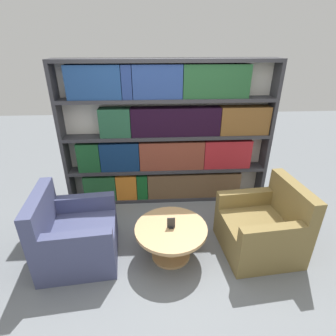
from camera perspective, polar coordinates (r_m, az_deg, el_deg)
name	(u,v)px	position (r m, az deg, el deg)	size (l,w,h in m)	color
ground_plane	(175,264)	(3.24, 1.47, -20.11)	(14.00, 14.00, 0.00)	slate
bookshelf	(168,137)	(3.91, -0.07, 6.84)	(3.07, 0.30, 2.13)	silver
armchair_left	(75,237)	(3.30, -19.59, -13.91)	(0.92, 0.91, 0.89)	#42476B
armchair_right	(262,229)	(3.42, 19.88, -12.34)	(0.91, 0.91, 0.89)	olive
coffee_table	(171,236)	(3.13, 0.65, -14.51)	(0.83, 0.83, 0.42)	tan
table_sign	(171,224)	(3.02, 0.67, -12.00)	(0.09, 0.06, 0.13)	black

